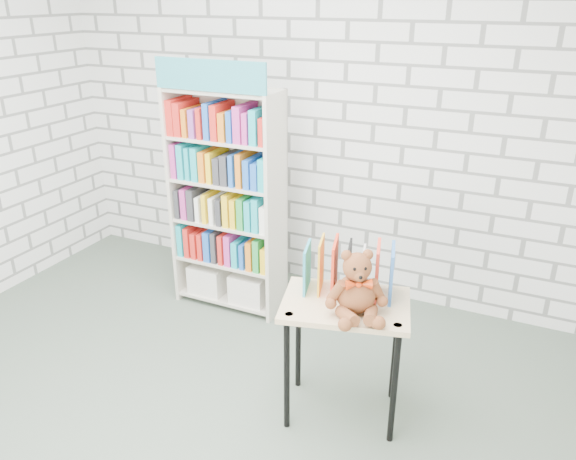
% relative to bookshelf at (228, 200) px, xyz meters
% --- Properties ---
extents(ground, '(4.50, 4.50, 0.00)m').
position_rel_bookshelf_xyz_m(ground, '(0.44, -1.36, -0.87)').
color(ground, '#4A584A').
rests_on(ground, ground).
extents(room_shell, '(4.52, 4.02, 2.81)m').
position_rel_bookshelf_xyz_m(room_shell, '(0.44, -1.36, 0.92)').
color(room_shell, silver).
rests_on(room_shell, ground).
extents(bookshelf, '(0.85, 0.33, 1.90)m').
position_rel_bookshelf_xyz_m(bookshelf, '(0.00, 0.00, 0.00)').
color(bookshelf, beige).
rests_on(bookshelf, ground).
extents(display_table, '(0.79, 0.63, 0.75)m').
position_rel_bookshelf_xyz_m(display_table, '(1.24, -0.84, -0.23)').
color(display_table, tan).
rests_on(display_table, ground).
extents(table_books, '(0.52, 0.32, 0.29)m').
position_rel_bookshelf_xyz_m(table_books, '(1.21, -0.73, 0.02)').
color(table_books, teal).
rests_on(table_books, display_table).
extents(teddy_bear, '(0.34, 0.33, 0.36)m').
position_rel_bookshelf_xyz_m(teddy_bear, '(1.32, -0.93, 0.02)').
color(teddy_bear, brown).
rests_on(teddy_bear, display_table).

